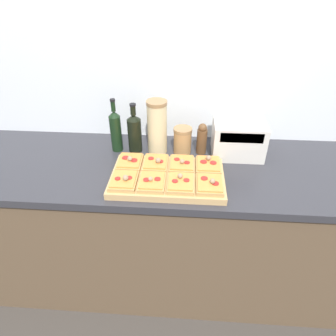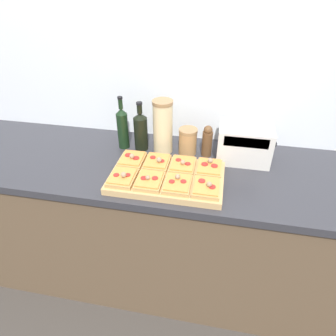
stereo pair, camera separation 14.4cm
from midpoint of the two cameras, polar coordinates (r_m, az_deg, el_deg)
ground_plane at (r=2.01m, az=-3.76°, el=-26.59°), size 12.00×12.00×0.00m
wall_back at (r=1.72m, az=-2.45°, el=17.25°), size 6.00×0.06×2.50m
kitchen_counter at (r=1.84m, az=-3.02°, el=-11.04°), size 2.63×0.67×0.89m
cutting_board at (r=1.44m, az=-2.95°, el=-1.97°), size 0.54×0.33×0.03m
pizza_slice_back_left at (r=1.52m, az=-9.99°, el=1.06°), size 0.12×0.15×0.05m
pizza_slice_back_midleft at (r=1.50m, az=-5.11°, el=0.88°), size 0.12×0.15×0.05m
pizza_slice_back_midright at (r=1.48m, az=-0.14°, el=0.68°), size 0.12×0.15×0.05m
pizza_slice_back_right at (r=1.48m, az=4.91°, el=0.52°), size 0.12×0.15×0.05m
pizza_slice_front_left at (r=1.40m, az=-11.36°, el=-2.49°), size 0.12×0.15×0.05m
pizza_slice_front_midleft at (r=1.37m, az=-6.08°, el=-2.77°), size 0.12×0.15×0.05m
pizza_slice_front_midright at (r=1.35m, az=-0.63°, el=-2.99°), size 0.12×0.15×0.05m
pizza_slice_front_right at (r=1.35m, az=4.92°, el=-3.23°), size 0.12×0.15×0.05m
olive_oil_bottle at (r=1.67m, az=-12.41°, el=7.00°), size 0.06×0.06×0.30m
wine_bottle at (r=1.65m, az=-8.91°, el=6.68°), size 0.08×0.08×0.28m
grain_jar_tall at (r=1.61m, az=-4.67°, el=7.69°), size 0.11×0.11×0.30m
grain_jar_short at (r=1.63m, az=0.25°, el=5.23°), size 0.10×0.10×0.15m
pepper_mill at (r=1.62m, az=3.94°, el=5.46°), size 0.05×0.05×0.18m
toaster_oven at (r=1.63m, az=10.78°, el=5.44°), size 0.30×0.20×0.19m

